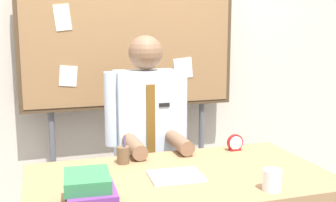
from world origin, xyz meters
name	(u,v)px	position (x,y,z in m)	size (l,w,h in m)	color
back_wall	(125,44)	(0.00, 1.32, 1.35)	(6.40, 0.08, 2.70)	beige
desk	(180,192)	(0.00, 0.00, 0.64)	(1.53, 0.84, 0.73)	#9E754C
person	(147,151)	(0.00, 0.67, 0.67)	(0.55, 0.56, 1.43)	#2D2D33
bulletin_board	(130,46)	(0.00, 1.12, 1.34)	(1.60, 0.09, 1.84)	#4C3823
book_stack	(89,192)	(-0.49, -0.26, 0.80)	(0.22, 0.27, 0.15)	#262626
open_notebook	(176,176)	(-0.03, -0.02, 0.74)	(0.26, 0.21, 0.01)	silver
desk_clock	(235,143)	(0.46, 0.31, 0.78)	(0.10, 0.04, 0.10)	maroon
coffee_mug	(272,180)	(0.34, -0.32, 0.78)	(0.09, 0.09, 0.10)	white
pen_holder	(123,155)	(-0.24, 0.27, 0.78)	(0.07, 0.07, 0.16)	brown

